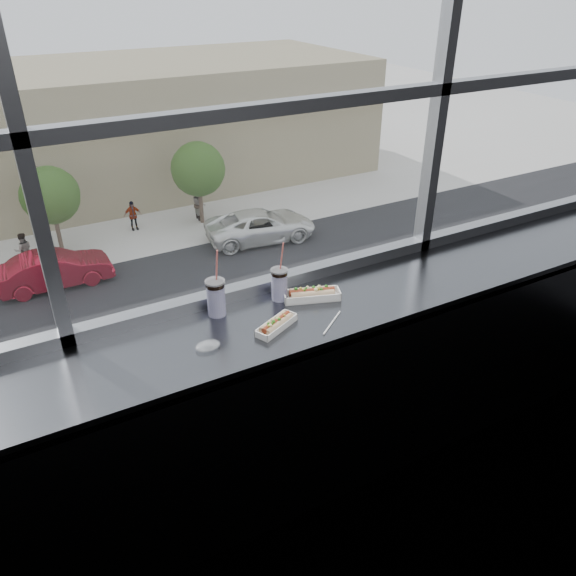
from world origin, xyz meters
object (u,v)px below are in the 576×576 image
hotdog_tray_left (276,324)px  car_far_c (261,221)px  wrapper (208,346)px  car_near_c (25,370)px  pedestrian_c (132,213)px  tree_center (50,195)px  pedestrian_d (199,201)px  pedestrian_b (23,247)px  car_far_b (53,264)px  soda_cup_left (216,296)px  car_near_e (357,280)px  hotdog_tray_right (312,294)px  car_near_d (213,321)px  tree_right (198,169)px  soda_cup_right (279,283)px  loose_straw (332,323)px

hotdog_tray_left → car_far_c: bearing=39.2°
wrapper → car_near_c: 19.68m
pedestrian_c → tree_center: size_ratio=0.45×
pedestrian_d → pedestrian_b: (-10.16, -1.68, -0.04)m
car_far_b → pedestrian_b: bearing=19.9°
soda_cup_left → car_near_e: size_ratio=0.06×
hotdog_tray_right → car_far_b: bearing=108.4°
soda_cup_left → wrapper: (-0.14, -0.24, -0.09)m
car_near_d → tree_right: tree_right is taller
car_far_c → wrapper: bearing=161.2°
car_near_c → tree_center: size_ratio=1.45×
soda_cup_right → car_far_c: size_ratio=0.05×
hotdog_tray_right → pedestrian_d: size_ratio=0.13×
car_near_e → pedestrian_b: size_ratio=2.57×
pedestrian_c → loose_straw: bearing=-100.7°
loose_straw → car_near_d: bearing=35.7°
pedestrian_d → pedestrian_c: pedestrian_d is taller
pedestrian_d → pedestrian_c: bearing=85.7°
car_near_e → tree_center: size_ratio=1.20×
hotdog_tray_left → tree_center: size_ratio=0.05×
car_near_c → car_near_e: 14.25m
soda_cup_right → loose_straw: 0.34m
tree_right → soda_cup_right: bearing=-108.8°
car_far_b → car_far_c: 11.05m
pedestrian_c → hotdog_tray_right: bearing=-100.7°
car_far_b → car_near_e: size_ratio=1.22×
car_far_b → tree_center: size_ratio=1.46×
hotdog_tray_right → pedestrian_c: bearing=98.6°
car_far_c → tree_center: bearing=76.1°
wrapper → tree_center: size_ratio=0.02×
car_near_d → pedestrian_d: (4.23, 12.60, 0.17)m
pedestrian_d → tree_center: size_ratio=0.48×
hotdog_tray_right → soda_cup_right: soda_cup_right is taller
car_near_c → soda_cup_left: bearing=-175.0°
soda_cup_left → car_near_c: size_ratio=0.05×
soda_cup_left → pedestrian_b: 29.20m
pedestrian_d → pedestrian_c: (-4.01, 0.30, -0.09)m
wrapper → car_near_e: bearing=51.4°
tree_right → hotdog_tray_left: bearing=-108.9°
car_far_b → pedestrian_c: 7.09m
car_far_c → tree_right: (-2.01, 4.00, 2.15)m
soda_cup_right → tree_center: 29.55m
loose_straw → car_near_c: (-1.80, 16.43, -10.90)m
car_far_b → car_near_d: size_ratio=1.21×
car_near_d → car_near_e: size_ratio=1.01×
tree_center → car_near_d: bearing=-71.4°
soda_cup_right → tree_right: (9.55, 28.12, -8.84)m
hotdog_tray_right → tree_right: size_ratio=0.06×
pedestrian_c → pedestrian_b: (-6.15, -1.98, 0.05)m
car_far_b → tree_center: (0.86, 4.00, 2.00)m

